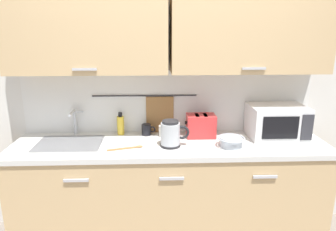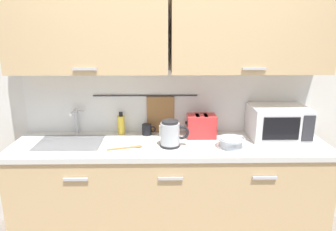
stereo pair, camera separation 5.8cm
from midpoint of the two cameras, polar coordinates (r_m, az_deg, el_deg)
name	(u,v)px [view 2 (the right image)]	position (r m, az deg, el deg)	size (l,w,h in m)	color
counter_unit	(168,192)	(2.72, 0.70, -13.79)	(2.53, 0.64, 0.90)	tan
back_wall_assembly	(169,62)	(2.61, 0.87, 9.76)	(3.70, 0.41, 2.50)	silver
sink_faucet	(76,118)	(2.79, -15.98, -0.49)	(0.09, 0.17, 0.22)	#B2B5BA
microwave	(278,122)	(2.77, 20.03, -1.18)	(0.46, 0.35, 0.27)	white
electric_kettle	(171,134)	(2.42, 1.17, -3.38)	(0.23, 0.16, 0.21)	black
dish_soap_bottle	(121,124)	(2.73, -7.94, -1.62)	(0.06, 0.06, 0.20)	yellow
mug_near_sink	(147,129)	(2.70, -3.23, -2.57)	(0.12, 0.08, 0.09)	black
mixing_bowl	(231,142)	(2.47, 12.13, -4.72)	(0.21, 0.21, 0.08)	#A5ADB7
toaster	(201,126)	(2.65, 6.72, -1.89)	(0.26, 0.17, 0.19)	red
mug_by_kettle	(164,131)	(2.66, -0.09, -2.84)	(0.12, 0.08, 0.09)	silver
wooden_spoon	(129,147)	(2.43, -6.43, -5.83)	(0.27, 0.10, 0.01)	#9E7042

